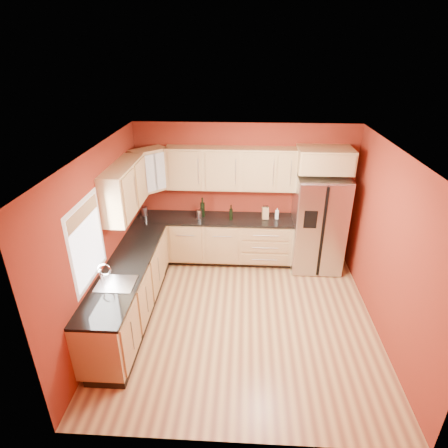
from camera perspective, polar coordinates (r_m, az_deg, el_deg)
The scene contains 23 objects.
floor at distance 5.96m, azimuth 2.66°, elevation -14.17°, with size 4.00×4.00×0.00m, color brown.
ceiling at distance 4.73m, azimuth 3.30°, elevation 10.77°, with size 4.00×4.00×0.00m, color white.
wall_back at distance 7.04m, azimuth 3.12°, elevation 4.72°, with size 4.00×0.04×2.60m, color maroon.
wall_front at distance 3.60m, azimuth 2.59°, elevation -18.69°, with size 4.00×0.04×2.60m, color maroon.
wall_left at distance 5.59m, azimuth -18.04°, elevation -2.44°, with size 0.04×4.00×2.60m, color maroon.
wall_right at distance 5.59m, azimuth 23.94°, elevation -3.45°, with size 0.04×4.00×2.60m, color maroon.
base_cabinets_back at distance 7.14m, azimuth -1.48°, elevation -2.50°, with size 2.90×0.60×0.88m, color #A77E51.
base_cabinets_left at distance 5.93m, azimuth -14.16°, elevation -9.90°, with size 0.60×2.80×0.88m, color #A77E51.
countertop_back at distance 6.93m, azimuth -1.53°, elevation 0.81°, with size 2.90×0.62×0.04m, color black.
countertop_left at distance 5.68m, azimuth -14.56°, elevation -6.12°, with size 0.62×2.80×0.04m, color black.
upper_cabinets_back at distance 6.71m, azimuth 1.06°, elevation 8.45°, with size 2.30×0.33×0.75m, color #A77E51.
upper_cabinets_left at distance 5.95m, azimuth -14.90°, elevation 5.26°, with size 0.33×1.35×0.75m, color #A77E51.
corner_upper_cabinet at distance 6.76m, azimuth -11.24°, elevation 8.08°, with size 0.62×0.33×0.75m, color #A77E51.
over_fridge_cabinet at distance 6.66m, azimuth 15.12°, elevation 9.44°, with size 0.92×0.60×0.40m, color #A77E51.
refrigerator at distance 6.99m, azimuth 14.15°, elevation 0.11°, with size 0.90×0.75×1.78m, color #ACACB0.
window at distance 5.06m, azimuth -20.10°, elevation -2.60°, with size 0.03×0.90×1.00m, color white.
sink_faucet at distance 5.19m, azimuth -16.33°, elevation -7.40°, with size 0.50×0.42×0.30m, color silver, non-canonical shape.
canister_left at distance 7.12m, azimuth -12.01°, elevation 1.88°, with size 0.10×0.10×0.17m, color #ACACB0.
canister_right at distance 6.87m, azimuth -3.79°, elevation 1.50°, with size 0.10×0.10×0.17m, color #ACACB0.
wine_bottle_a at distance 6.92m, azimuth -3.30°, elevation 2.59°, with size 0.08×0.08×0.37m, color black, non-canonical shape.
wine_bottle_b at distance 6.78m, azimuth 1.07°, elevation 1.77°, with size 0.06×0.06×0.29m, color black, non-canonical shape.
knife_block at distance 6.88m, azimuth 6.31°, elevation 1.67°, with size 0.11×0.10×0.23m, color tan.
soap_dispenser at distance 6.91m, azimuth 8.07°, elevation 1.58°, with size 0.07×0.07×0.20m, color white.
Camera 1 is at (-0.01, -4.57, 3.82)m, focal length 30.00 mm.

